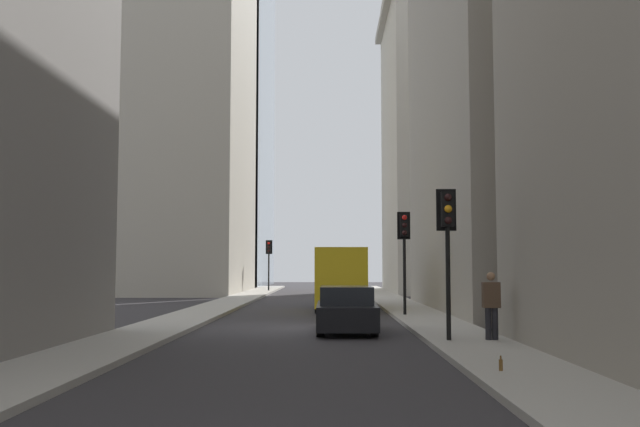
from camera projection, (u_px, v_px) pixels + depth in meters
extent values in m
plane|color=#302D30|center=(302.00, 328.00, 22.80)|extent=(135.00, 135.00, 0.00)
cube|color=#A8A399|center=(166.00, 326.00, 22.86)|extent=(90.00, 2.20, 0.14)
cube|color=#A8A399|center=(439.00, 326.00, 22.76)|extent=(90.00, 2.20, 0.14)
cube|color=#B7B2A5|center=(451.00, 132.00, 54.79)|extent=(13.81, 10.00, 25.24)
cube|color=#9C978C|center=(384.00, 13.00, 55.59)|extent=(13.81, 0.50, 0.60)
cube|color=gray|center=(539.00, 73.00, 32.09)|extent=(17.27, 10.00, 21.88)
cube|color=#A8A091|center=(184.00, 98.00, 55.03)|extent=(17.99, 10.00, 30.72)
cube|color=yellow|center=(340.00, 277.00, 31.37)|extent=(4.60, 2.25, 2.60)
cube|color=#38383D|center=(339.00, 283.00, 34.54)|extent=(1.90, 2.25, 1.90)
cube|color=black|center=(339.00, 271.00, 34.58)|extent=(1.92, 2.09, 0.64)
cylinder|color=black|center=(359.00, 298.00, 34.47)|extent=(0.88, 0.28, 0.88)
cylinder|color=black|center=(319.00, 298.00, 34.49)|extent=(0.88, 0.28, 0.88)
cylinder|color=black|center=(364.00, 303.00, 29.88)|extent=(0.88, 0.28, 0.88)
cylinder|color=black|center=(318.00, 303.00, 29.90)|extent=(0.88, 0.28, 0.88)
cube|color=black|center=(346.00, 315.00, 21.35)|extent=(4.30, 1.78, 0.70)
cube|color=black|center=(346.00, 295.00, 21.20)|extent=(2.10, 1.58, 0.54)
cylinder|color=black|center=(369.00, 319.00, 22.67)|extent=(0.64, 0.22, 0.64)
cylinder|color=black|center=(321.00, 319.00, 22.69)|extent=(0.64, 0.22, 0.64)
cylinder|color=black|center=(374.00, 326.00, 19.98)|extent=(0.64, 0.22, 0.64)
cylinder|color=black|center=(320.00, 326.00, 20.00)|extent=(0.64, 0.22, 0.64)
cylinder|color=black|center=(448.00, 283.00, 17.89)|extent=(0.12, 0.12, 2.91)
cube|color=black|center=(447.00, 209.00, 18.04)|extent=(0.28, 0.32, 0.90)
cube|color=black|center=(446.00, 210.00, 18.19)|extent=(0.03, 0.52, 1.10)
sphere|color=black|center=(448.00, 197.00, 17.90)|extent=(0.20, 0.20, 0.20)
sphere|color=orange|center=(448.00, 209.00, 17.88)|extent=(0.20, 0.20, 0.20)
sphere|color=black|center=(448.00, 220.00, 17.86)|extent=(0.20, 0.20, 0.20)
cylinder|color=black|center=(405.00, 275.00, 27.40)|extent=(0.12, 0.12, 3.06)
cube|color=black|center=(404.00, 225.00, 27.55)|extent=(0.28, 0.32, 0.90)
cube|color=black|center=(404.00, 226.00, 27.71)|extent=(0.03, 0.52, 1.10)
sphere|color=red|center=(404.00, 218.00, 27.42)|extent=(0.20, 0.20, 0.20)
sphere|color=black|center=(405.00, 225.00, 27.39)|extent=(0.20, 0.20, 0.20)
sphere|color=black|center=(405.00, 233.00, 27.37)|extent=(0.20, 0.20, 0.20)
cylinder|color=black|center=(269.00, 272.00, 54.89)|extent=(0.12, 0.12, 2.98)
cube|color=black|center=(269.00, 247.00, 55.03)|extent=(0.28, 0.32, 0.90)
cube|color=black|center=(269.00, 247.00, 55.19)|extent=(0.03, 0.52, 1.10)
sphere|color=red|center=(269.00, 243.00, 54.90)|extent=(0.20, 0.20, 0.20)
sphere|color=black|center=(269.00, 247.00, 54.87)|extent=(0.20, 0.20, 0.20)
sphere|color=black|center=(269.00, 251.00, 54.85)|extent=(0.20, 0.20, 0.20)
cylinder|color=black|center=(495.00, 324.00, 17.88)|extent=(0.16, 0.16, 0.82)
cylinder|color=black|center=(488.00, 324.00, 17.88)|extent=(0.16, 0.16, 0.82)
cube|color=#4C3828|center=(491.00, 295.00, 17.93)|extent=(0.26, 0.44, 0.66)
sphere|color=#936B4C|center=(491.00, 276.00, 17.97)|extent=(0.22, 0.22, 0.22)
cylinder|color=brown|center=(501.00, 365.00, 12.56)|extent=(0.07, 0.07, 0.20)
cylinder|color=brown|center=(501.00, 358.00, 12.58)|extent=(0.03, 0.03, 0.07)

